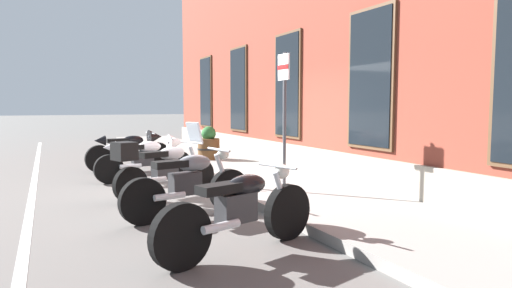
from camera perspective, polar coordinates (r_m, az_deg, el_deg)
name	(u,v)px	position (r m, az deg, el deg)	size (l,w,h in m)	color
ground_plane	(218,191)	(8.57, -4.84, -6.00)	(140.00, 140.00, 0.00)	#565451
sidewalk	(273,183)	(9.03, 2.25, -4.97)	(27.09, 2.37, 0.14)	gray
lane_stripe	(30,207)	(8.06, -26.88, -7.20)	(27.09, 0.12, 0.01)	silver
motorcycle_black_sport	(132,148)	(11.59, -15.53, -0.55)	(0.62, 2.13, 1.00)	black
motorcycle_white_sport	(149,155)	(9.95, -13.54, -1.43)	(0.62, 2.14, 0.98)	black
motorcycle_silver_touring	(162,167)	(8.05, -11.98, -2.84)	(1.00, 1.99, 1.31)	black
motorcycle_grey_naked	(189,184)	(6.55, -8.50, -5.12)	(0.67, 2.03, 0.98)	black
motorcycle_black_naked	(241,210)	(4.96, -1.91, -8.47)	(0.85, 2.13, 0.94)	black
parking_sign	(284,102)	(7.67, 3.62, 5.38)	(0.36, 0.07, 2.39)	#4C4C51
barrel_planter	(209,145)	(12.39, -6.06, -0.17)	(0.63, 0.63, 0.91)	brown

